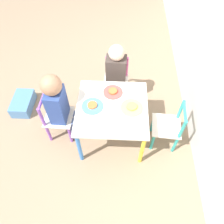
{
  "coord_description": "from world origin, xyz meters",
  "views": [
    {
      "loc": [
        1.16,
        0.05,
        1.95
      ],
      "look_at": [
        0.0,
        0.0,
        0.4
      ],
      "focal_mm": 35.0,
      "sensor_mm": 36.0,
      "label": 1
    }
  ],
  "objects": [
    {
      "name": "chair_pink",
      "position": [
        -0.53,
        0.02,
        0.25
      ],
      "size": [
        0.27,
        0.27,
        0.51
      ],
      "rotation": [
        0.0,
        0.0,
        1.53
      ],
      "color": "silver",
      "rests_on": "ground_plane"
    },
    {
      "name": "chair_teal",
      "position": [
        0.04,
        0.53,
        0.25
      ],
      "size": [
        0.28,
        0.28,
        0.51
      ],
      "rotation": [
        0.0,
        0.0,
        -0.08
      ],
      "color": "silver",
      "rests_on": "ground_plane"
    },
    {
      "name": "plate_left",
      "position": [
        -0.17,
        0.0,
        0.48
      ],
      "size": [
        0.18,
        0.18,
        0.03
      ],
      "color": "#E54C47",
      "rests_on": "kids_table"
    },
    {
      "name": "ground_plane",
      "position": [
        0.0,
        0.0,
        0.0
      ],
      "size": [
        6.0,
        6.0,
        0.0
      ],
      "primitive_type": "plane",
      "color": "#8C755B"
    },
    {
      "name": "plate_front",
      "position": [
        -0.0,
        -0.17,
        0.48
      ],
      "size": [
        0.19,
        0.19,
        0.03
      ],
      "color": "#4C9EE0",
      "rests_on": "kids_table"
    },
    {
      "name": "chair_purple",
      "position": [
        -0.02,
        -0.53,
        0.25
      ],
      "size": [
        0.27,
        0.27,
        0.51
      ],
      "rotation": [
        0.0,
        0.0,
        -3.18
      ],
      "color": "silver",
      "rests_on": "ground_plane"
    },
    {
      "name": "plate_back",
      "position": [
        0.0,
        0.17,
        0.48
      ],
      "size": [
        0.19,
        0.19,
        0.03
      ],
      "color": "#EADB66",
      "rests_on": "kids_table"
    },
    {
      "name": "kids_table",
      "position": [
        0.0,
        0.0,
        0.4
      ],
      "size": [
        0.62,
        0.62,
        0.47
      ],
      "color": "silver",
      "rests_on": "ground_plane"
    },
    {
      "name": "storage_bin",
      "position": [
        -0.32,
        -1.01,
        0.06
      ],
      "size": [
        0.33,
        0.2,
        0.13
      ],
      "color": "#4C7FB7",
      "rests_on": "ground_plane"
    },
    {
      "name": "child_front",
      "position": [
        -0.02,
        -0.47,
        0.48
      ],
      "size": [
        0.21,
        0.23,
        0.79
      ],
      "rotation": [
        0.0,
        0.0,
        -3.18
      ],
      "color": "#4C608E",
      "rests_on": "ground_plane"
    },
    {
      "name": "child_left",
      "position": [
        -0.47,
        0.02,
        0.44
      ],
      "size": [
        0.21,
        0.21,
        0.74
      ],
      "rotation": [
        0.0,
        0.0,
        1.53
      ],
      "color": "#38383D",
      "rests_on": "ground_plane"
    }
  ]
}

